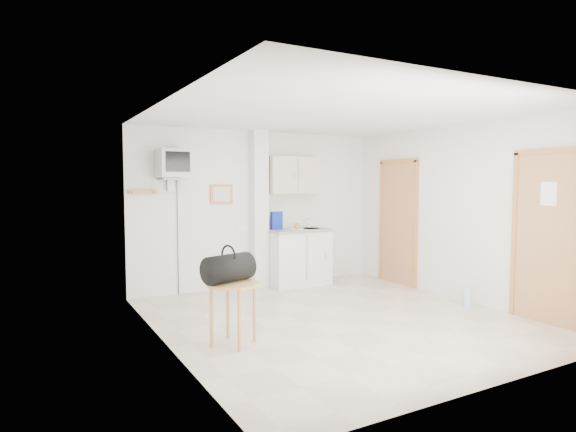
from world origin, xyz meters
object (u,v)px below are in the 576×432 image
crt_television (174,165)px  round_table (233,292)px  duffel_bag (228,268)px  water_bottle (468,297)px

crt_television → round_table: (-0.03, -2.26, -1.39)m
crt_television → round_table: size_ratio=3.32×
duffel_bag → water_bottle: duffel_bag is taller
crt_television → duffel_bag: bearing=-91.6°
crt_television → water_bottle: size_ratio=6.76×
crt_television → round_table: bearing=-90.8°
crt_television → duffel_bag: size_ratio=3.63×
duffel_bag → round_table: bearing=-76.7°
crt_television → water_bottle: (3.27, -2.44, -1.79)m
round_table → water_bottle: (3.31, -0.18, -0.40)m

